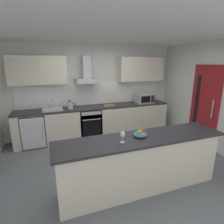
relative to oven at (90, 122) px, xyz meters
The scene contains 18 objects.
ground 1.68m from the oven, 82.28° to the right, with size 5.92×4.89×0.02m, color slate.
ceiling 2.69m from the oven, 82.28° to the right, with size 5.92×4.89×0.02m, color white.
wall_back 0.96m from the oven, 61.92° to the left, with size 5.92×0.12×2.60m, color silver.
wall_right 3.28m from the oven, 30.30° to the right, with size 0.12×4.89×2.60m, color silver.
backsplash_tile 0.87m from the oven, 57.04° to the left, with size 4.18×0.02×0.66m, color white.
counter_back 0.22m from the oven, ahead, with size 4.33×0.60×0.90m.
counter_island 2.45m from the oven, 82.45° to the right, with size 2.81×0.64×0.94m.
upper_cabinets 1.48m from the oven, 39.12° to the left, with size 4.27×0.32×0.70m.
side_door 3.06m from the oven, 27.67° to the right, with size 0.08×0.85×2.05m.
oven is the anchor object (origin of this frame).
refrigerator 1.47m from the oven, behind, with size 0.58×0.60×0.85m.
microwave 1.82m from the oven, ahead, with size 0.50×0.38×0.30m.
sink 1.07m from the oven, behind, with size 0.50×0.40×0.26m.
kettle 0.75m from the oven, behind, with size 0.29×0.15×0.24m.
range_hood 1.33m from the oven, 90.00° to the left, with size 0.62×0.45×0.72m.
wine_glass 2.57m from the oven, 91.14° to the right, with size 0.08×0.08×0.18m.
fruit_bowl 2.47m from the oven, 82.83° to the right, with size 0.22×0.22×0.13m.
chopping_board 0.74m from the oven, ahead, with size 0.34×0.22×0.02m, color #9E7247.
Camera 1 is at (-1.24, -3.17, 2.09)m, focal length 28.79 mm.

